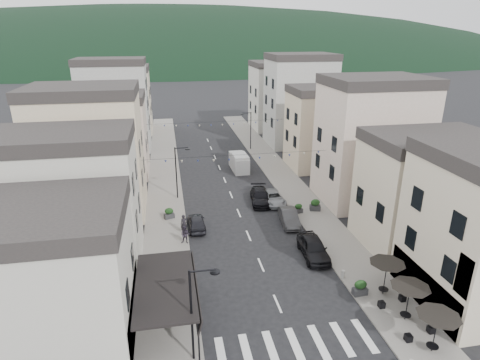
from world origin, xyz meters
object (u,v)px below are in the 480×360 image
Objects in this scene: parked_car_e at (196,222)px; parked_car_c at (273,198)px; pedestrian_a at (184,224)px; pedestrian_b at (185,235)px; parked_car_b at (289,217)px; parked_car_d at (260,197)px; parked_car_a at (313,248)px; delivery_van at (239,162)px.

parked_car_c is at bearing -153.02° from parked_car_e.
pedestrian_a is 1.09× the size of pedestrian_b.
parked_car_b is 0.87× the size of parked_car_d.
pedestrian_b reaches higher than parked_car_c.
pedestrian_a is at bearing -152.83° from parked_car_c.
parked_car_a is 2.91× the size of pedestrian_b.
parked_car_a reaches higher than parked_car_e.
parked_car_d reaches higher than parked_car_b.
parked_car_d is at bearing 164.05° from parked_car_c.
parked_car_d is 11.60m from pedestrian_b.
parked_car_d is 2.97× the size of pedestrian_b.
pedestrian_a is (-8.31, -17.07, -0.12)m from delivery_van.
parked_car_b is (-0.21, 6.15, -0.11)m from parked_car_a.
pedestrian_a reaches higher than pedestrian_b.
delivery_van is at bearing 98.65° from parked_car_d.
parked_car_c is (-0.24, 5.22, -0.08)m from parked_car_b.
delivery_van is at bearing -114.41° from parked_car_e.
pedestrian_b is at bearing -162.50° from parked_car_b.
parked_car_b is at bearing -85.11° from delivery_van.
delivery_van is (-2.09, 23.01, 0.32)m from parked_car_a.
parked_car_c is at bearing -83.47° from delivery_van.
parked_car_b is at bearing 95.19° from parked_car_a.
parked_car_b is at bearing -66.89° from parked_car_d.
parked_car_a is 11.42m from parked_car_e.
parked_car_a is 1.12× the size of parked_car_b.
pedestrian_a is at bearing -117.41° from delivery_van.
parked_car_a is at bearing 142.88° from parked_car_e.
delivery_van reaches higher than pedestrian_a.
parked_car_d is 11.31m from delivery_van.
delivery_van is (-1.63, 11.64, 0.51)m from parked_car_c.
pedestrian_a reaches higher than parked_car_a.
pedestrian_b is (-1.20, -2.83, 0.28)m from parked_car_e.
parked_car_c is (-0.45, 11.37, -0.19)m from parked_car_a.
parked_car_c is 9.88m from parked_car_e.
parked_car_b is 2.59× the size of pedestrian_b.
delivery_van is 20.80m from pedestrian_b.
pedestrian_a is at bearing 153.49° from parked_car_a.
pedestrian_a is (-10.19, -0.22, 0.31)m from parked_car_b.
parked_car_a reaches higher than parked_car_c.
parked_car_b is 9.01m from parked_car_e.
delivery_van is at bearing 96.51° from parked_car_c.
pedestrian_b is at bearing -115.01° from delivery_van.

